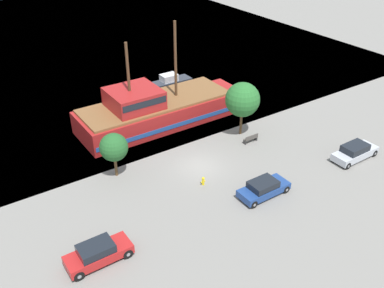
{
  "coord_description": "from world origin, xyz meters",
  "views": [
    {
      "loc": [
        -18.35,
        -26.06,
        21.41
      ],
      "look_at": [
        0.47,
        2.0,
        1.2
      ],
      "focal_mm": 40.0,
      "sensor_mm": 36.0,
      "label": 1
    }
  ],
  "objects_px": {
    "parked_car_curb_rear": "(264,188)",
    "fire_hydrant": "(203,181)",
    "parked_car_curb_front": "(355,152)",
    "pirate_ship": "(155,110)",
    "bench_promenade_east": "(251,139)",
    "moored_boat_dockside": "(171,82)",
    "parked_car_curb_mid": "(98,253)"
  },
  "relations": [
    {
      "from": "parked_car_curb_mid",
      "to": "fire_hydrant",
      "type": "bearing_deg",
      "value": 16.44
    },
    {
      "from": "pirate_ship",
      "to": "parked_car_curb_mid",
      "type": "distance_m",
      "value": 19.72
    },
    {
      "from": "parked_car_curb_mid",
      "to": "fire_hydrant",
      "type": "xyz_separation_m",
      "value": [
        10.73,
        3.17,
        -0.33
      ]
    },
    {
      "from": "pirate_ship",
      "to": "bench_promenade_east",
      "type": "distance_m",
      "value": 10.52
    },
    {
      "from": "parked_car_curb_front",
      "to": "fire_hydrant",
      "type": "xyz_separation_m",
      "value": [
        -13.87,
        4.43,
        -0.32
      ]
    },
    {
      "from": "fire_hydrant",
      "to": "parked_car_curb_front",
      "type": "bearing_deg",
      "value": -17.7
    },
    {
      "from": "parked_car_curb_front",
      "to": "parked_car_curb_mid",
      "type": "xyz_separation_m",
      "value": [
        -24.6,
        1.26,
        0.01
      ]
    },
    {
      "from": "moored_boat_dockside",
      "to": "parked_car_curb_rear",
      "type": "distance_m",
      "value": 23.89
    },
    {
      "from": "moored_boat_dockside",
      "to": "bench_promenade_east",
      "type": "height_order",
      "value": "moored_boat_dockside"
    },
    {
      "from": "pirate_ship",
      "to": "moored_boat_dockside",
      "type": "height_order",
      "value": "pirate_ship"
    },
    {
      "from": "pirate_ship",
      "to": "parked_car_curb_front",
      "type": "relative_size",
      "value": 3.8
    },
    {
      "from": "pirate_ship",
      "to": "fire_hydrant",
      "type": "xyz_separation_m",
      "value": [
        -2.08,
        -11.8,
        -1.2
      ]
    },
    {
      "from": "parked_car_curb_front",
      "to": "bench_promenade_east",
      "type": "distance_m",
      "value": 9.62
    },
    {
      "from": "parked_car_curb_rear",
      "to": "fire_hydrant",
      "type": "height_order",
      "value": "parked_car_curb_rear"
    },
    {
      "from": "moored_boat_dockside",
      "to": "bench_promenade_east",
      "type": "distance_m",
      "value": 16.28
    },
    {
      "from": "moored_boat_dockside",
      "to": "parked_car_curb_mid",
      "type": "bearing_deg",
      "value": -130.76
    },
    {
      "from": "parked_car_curb_front",
      "to": "fire_hydrant",
      "type": "height_order",
      "value": "parked_car_curb_front"
    },
    {
      "from": "fire_hydrant",
      "to": "moored_boat_dockside",
      "type": "bearing_deg",
      "value": 65.82
    },
    {
      "from": "parked_car_curb_mid",
      "to": "bench_promenade_east",
      "type": "bearing_deg",
      "value": 18.65
    },
    {
      "from": "bench_promenade_east",
      "to": "parked_car_curb_front",
      "type": "bearing_deg",
      "value": -51.76
    },
    {
      "from": "parked_car_curb_rear",
      "to": "fire_hydrant",
      "type": "distance_m",
      "value": 5.04
    },
    {
      "from": "parked_car_curb_mid",
      "to": "fire_hydrant",
      "type": "relative_size",
      "value": 5.78
    },
    {
      "from": "moored_boat_dockside",
      "to": "fire_hydrant",
      "type": "relative_size",
      "value": 6.62
    },
    {
      "from": "moored_boat_dockside",
      "to": "parked_car_curb_front",
      "type": "bearing_deg",
      "value": -77.77
    },
    {
      "from": "parked_car_curb_mid",
      "to": "parked_car_curb_front",
      "type": "bearing_deg",
      "value": -2.93
    },
    {
      "from": "bench_promenade_east",
      "to": "fire_hydrant",
      "type": "bearing_deg",
      "value": -158.44
    },
    {
      "from": "moored_boat_dockside",
      "to": "fire_hydrant",
      "type": "height_order",
      "value": "moored_boat_dockside"
    },
    {
      "from": "fire_hydrant",
      "to": "parked_car_curb_mid",
      "type": "bearing_deg",
      "value": -163.56
    },
    {
      "from": "parked_car_curb_mid",
      "to": "bench_promenade_east",
      "type": "distance_m",
      "value": 19.68
    },
    {
      "from": "parked_car_curb_rear",
      "to": "bench_promenade_east",
      "type": "distance_m",
      "value": 8.42
    },
    {
      "from": "moored_boat_dockside",
      "to": "parked_car_curb_rear",
      "type": "relative_size",
      "value": 1.16
    },
    {
      "from": "pirate_ship",
      "to": "parked_car_curb_rear",
      "type": "distance_m",
      "value": 15.73
    }
  ]
}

